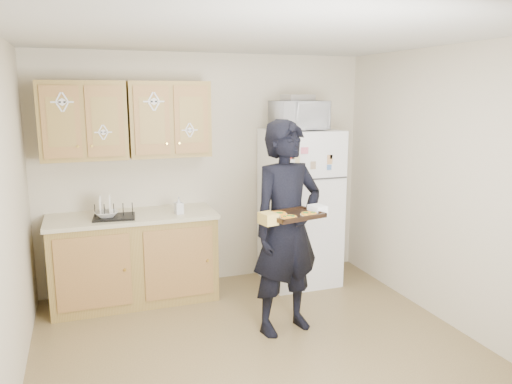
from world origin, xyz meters
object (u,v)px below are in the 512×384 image
baking_tray (294,216)px  dish_rack (114,210)px  person (287,228)px  microwave (299,116)px  refrigerator (300,207)px

baking_tray → dish_rack: (-1.31, 1.31, -0.14)m
person → baking_tray: (-0.07, -0.29, 0.19)m
person → dish_rack: size_ratio=4.83×
person → microwave: 1.46m
refrigerator → person: (-0.60, -1.05, 0.09)m
refrigerator → person: 1.21m
baking_tray → refrigerator: bearing=50.6°
refrigerator → person: size_ratio=0.91×
baking_tray → person: bearing=64.1°
baking_tray → dish_rack: bearing=122.1°
microwave → person: bearing=-124.5°
person → microwave: microwave is taller
person → baking_tray: bearing=-115.9°
refrigerator → baking_tray: 1.52m
person → refrigerator: bearing=47.3°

